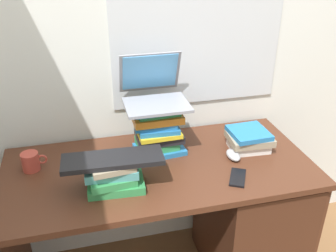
% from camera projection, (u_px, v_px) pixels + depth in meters
% --- Properties ---
extents(wall_back, '(6.00, 0.06, 2.60)m').
position_uv_depth(wall_back, '(141.00, 34.00, 1.86)').
color(wall_back, silver).
rests_on(wall_back, ground).
extents(desk, '(1.45, 0.68, 0.77)m').
position_uv_depth(desk, '(229.00, 214.00, 2.00)').
color(desk, '#4C2819').
rests_on(desk, ground).
extents(book_stack_tall, '(0.25, 0.20, 0.25)m').
position_uv_depth(book_stack_tall, '(158.00, 130.00, 1.85)').
color(book_stack_tall, '#2672B2').
rests_on(book_stack_tall, desk).
extents(book_stack_keyboard_riser, '(0.25, 0.19, 0.13)m').
position_uv_depth(book_stack_keyboard_riser, '(113.00, 175.00, 1.60)').
color(book_stack_keyboard_riser, '#338C4C').
rests_on(book_stack_keyboard_riser, desk).
extents(book_stack_side, '(0.22, 0.19, 0.10)m').
position_uv_depth(book_stack_side, '(249.00, 139.00, 1.89)').
color(book_stack_side, white).
rests_on(book_stack_side, desk).
extents(laptop, '(0.30, 0.31, 0.22)m').
position_uv_depth(laptop, '(154.00, 91.00, 1.81)').
color(laptop, gray).
rests_on(laptop, book_stack_tall).
extents(keyboard, '(0.43, 0.16, 0.02)m').
position_uv_depth(keyboard, '(113.00, 159.00, 1.56)').
color(keyboard, black).
rests_on(keyboard, book_stack_keyboard_riser).
extents(computer_mouse, '(0.06, 0.10, 0.04)m').
position_uv_depth(computer_mouse, '(233.00, 155.00, 1.83)').
color(computer_mouse, '#A5A8AD').
rests_on(computer_mouse, desk).
extents(mug, '(0.12, 0.08, 0.09)m').
position_uv_depth(mug, '(31.00, 162.00, 1.73)').
color(mug, '#B23F33').
rests_on(mug, desk).
extents(cell_phone, '(0.12, 0.15, 0.01)m').
position_uv_depth(cell_phone, '(238.00, 177.00, 1.69)').
color(cell_phone, black).
rests_on(cell_phone, desk).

